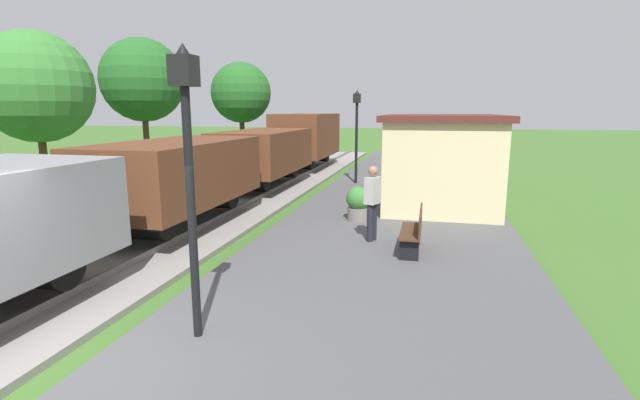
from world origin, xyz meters
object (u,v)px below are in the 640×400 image
Objects in this scene: tree_field_distant at (241,93)px; tree_trackside_far at (36,87)px; station_hut at (441,159)px; person_waiting at (372,200)px; potted_planter at (358,203)px; freight_train at (237,160)px; lamp_post_near at (188,141)px; bench_near_hut at (414,230)px; tree_field_left at (142,80)px; lamp_post_far at (357,120)px.

tree_trackside_far is at bearing -109.02° from tree_field_distant.
station_hut is 5.21m from person_waiting.
potted_planter is at bearing -11.22° from tree_trackside_far.
freight_train is at bearing 2.01° from tree_trackside_far.
lamp_post_near is at bearing -69.81° from freight_train.
lamp_post_near reaches higher than bench_near_hut.
bench_near_hut is 1.64× the size of potted_planter.
tree_field_left reaches higher than freight_train.
potted_planter is (-1.58, 2.57, 0.00)m from bench_near_hut.
potted_planter is 0.25× the size of lamp_post_near.
tree_trackside_far is (-11.27, 9.41, 1.19)m from lamp_post_near.
lamp_post_near is (-2.64, -4.40, 2.08)m from bench_near_hut.
lamp_post_far reaches higher than bench_near_hut.
station_hut is 5.71m from bench_near_hut.
freight_train is at bearing -36.09° from tree_field_left.
tree_field_left is at bearing -16.77° from person_waiting.
lamp_post_far is (-1.06, 6.38, 2.08)m from potted_planter.
lamp_post_near is at bearing -107.94° from station_hut.
bench_near_hut is 5.53m from lamp_post_near.
freight_train is 5.41m from potted_planter.
tree_field_distant is (-7.65, 19.93, 1.32)m from lamp_post_near.
tree_field_left reaches higher than lamp_post_near.
tree_field_distant is (-9.32, 14.88, 2.94)m from person_waiting.
person_waiting reaches higher than potted_planter.
potted_planter is at bearing 81.37° from lamp_post_near.
freight_train is at bearing 110.19° from lamp_post_near.
tree_field_left reaches higher than person_waiting.
person_waiting is at bearing -41.52° from freight_train.
freight_train is 11.34m from tree_field_distant.
potted_planter is at bearing -33.90° from tree_field_left.
freight_train is at bearing 139.54° from bench_near_hut.
lamp_post_far is at bearing -40.71° from tree_field_distant.
freight_train is 7.03× the size of lamp_post_near.
lamp_post_far is 0.63× the size of tree_field_distant.
lamp_post_near is (-1.06, -6.97, 2.08)m from potted_planter.
tree_field_distant is (-7.65, 6.58, 1.32)m from lamp_post_far.
lamp_post_near is 13.35m from lamp_post_far.
lamp_post_near is 17.98m from tree_field_left.
person_waiting is 17.80m from tree_field_distant.
lamp_post_near is at bearing -90.00° from lamp_post_far.
person_waiting is at bearing 145.91° from bench_near_hut.
bench_near_hut is at bearing -19.83° from tree_trackside_far.
tree_field_distant is at bearing 137.63° from station_hut.
lamp_post_far is (3.56, 3.67, 1.32)m from freight_train.
tree_field_distant is (-10.89, 9.93, 2.47)m from station_hut.
station_hut is (6.80, 0.32, 0.17)m from freight_train.
bench_near_hut is at bearing 59.05° from lamp_post_near.
bench_near_hut is at bearing -40.46° from freight_train.
lamp_post_near reaches higher than person_waiting.
tree_field_distant reaches higher than potted_planter.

